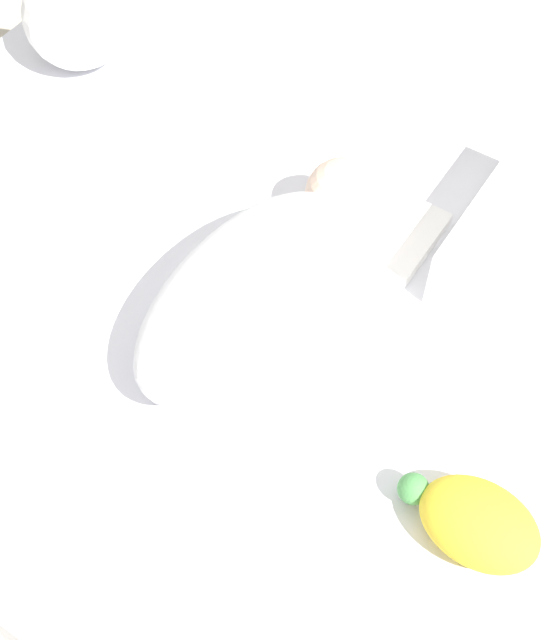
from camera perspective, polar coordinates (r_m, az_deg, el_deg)
ground_plane at (r=1.30m, az=1.64°, el=-5.75°), size 12.00×12.00×0.00m
bed_mattress at (r=1.24m, az=1.71°, el=-4.21°), size 1.59×0.95×0.14m
burp_cloth at (r=1.31m, az=6.25°, el=5.65°), size 0.17×0.17×0.02m
swaddled_baby at (r=1.17m, az=-1.17°, el=2.44°), size 0.21×0.47×0.14m
bunny_plush at (r=1.55m, az=-12.81°, el=19.20°), size 0.17×0.17×0.35m
turtle_plush at (r=1.07m, az=12.76°, el=-12.49°), size 0.18×0.10×0.07m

